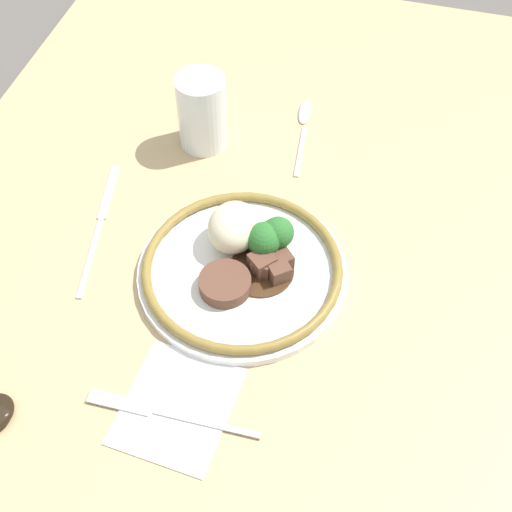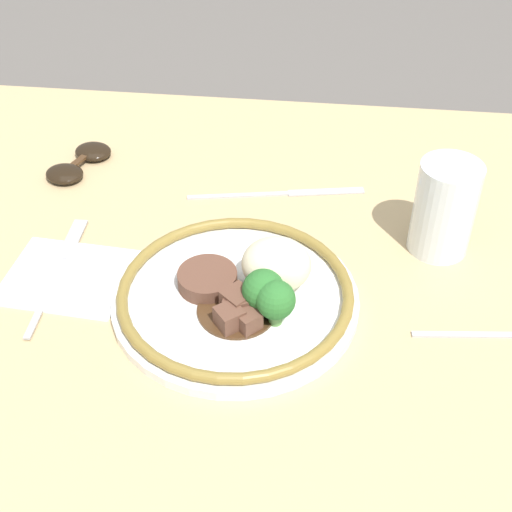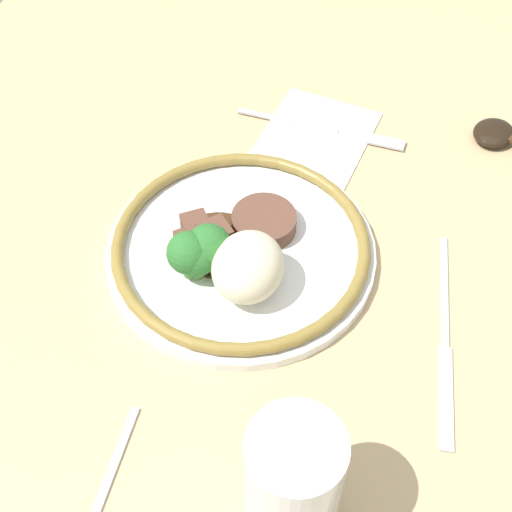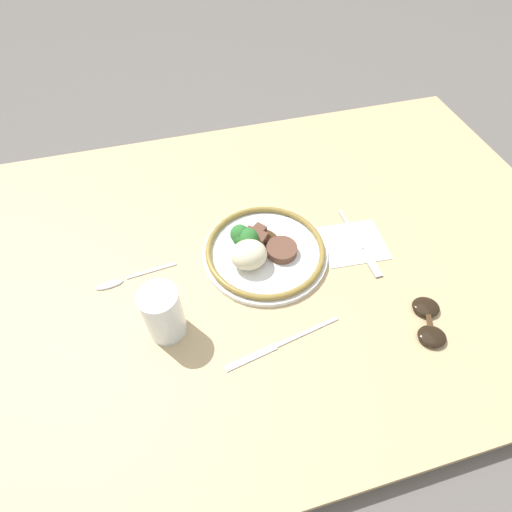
{
  "view_description": "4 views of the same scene",
  "coord_description": "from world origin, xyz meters",
  "px_view_note": "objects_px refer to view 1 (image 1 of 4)",
  "views": [
    {
      "loc": [
        -0.48,
        -0.15,
        0.74
      ],
      "look_at": [
        0.01,
        -0.01,
        0.08
      ],
      "focal_mm": 50.0,
      "sensor_mm": 36.0,
      "label": 1
    },
    {
      "loc": [
        0.1,
        -0.52,
        0.55
      ],
      "look_at": [
        0.03,
        0.04,
        0.08
      ],
      "focal_mm": 50.0,
      "sensor_mm": 36.0,
      "label": 2
    },
    {
      "loc": [
        0.42,
        0.16,
        0.56
      ],
      "look_at": [
        0.04,
        0.03,
        0.07
      ],
      "focal_mm": 50.0,
      "sensor_mm": 36.0,
      "label": 3
    },
    {
      "loc": [
        0.17,
        0.5,
        0.68
      ],
      "look_at": [
        0.04,
        0.03,
        0.07
      ],
      "focal_mm": 28.0,
      "sensor_mm": 36.0,
      "label": 4
    }
  ],
  "objects_px": {
    "knife": "(100,223)",
    "spoon": "(306,122)",
    "fork": "(156,411)",
    "juice_glass": "(202,115)",
    "plate": "(245,261)"
  },
  "relations": [
    {
      "from": "juice_glass",
      "to": "spoon",
      "type": "xyz_separation_m",
      "value": [
        0.08,
        -0.13,
        -0.05
      ]
    },
    {
      "from": "fork",
      "to": "plate",
      "type": "bearing_deg",
      "value": -101.96
    },
    {
      "from": "plate",
      "to": "fork",
      "type": "bearing_deg",
      "value": 169.25
    },
    {
      "from": "fork",
      "to": "knife",
      "type": "xyz_separation_m",
      "value": [
        0.23,
        0.16,
        -0.0
      ]
    },
    {
      "from": "spoon",
      "to": "knife",
      "type": "bearing_deg",
      "value": 134.63
    },
    {
      "from": "juice_glass",
      "to": "knife",
      "type": "bearing_deg",
      "value": 155.7
    },
    {
      "from": "plate",
      "to": "juice_glass",
      "type": "bearing_deg",
      "value": 30.01
    },
    {
      "from": "juice_glass",
      "to": "fork",
      "type": "xyz_separation_m",
      "value": [
        -0.42,
        -0.08,
        -0.05
      ]
    },
    {
      "from": "fork",
      "to": "spoon",
      "type": "xyz_separation_m",
      "value": [
        0.49,
        -0.05,
        -0.0
      ]
    },
    {
      "from": "juice_glass",
      "to": "fork",
      "type": "bearing_deg",
      "value": -169.09
    },
    {
      "from": "plate",
      "to": "spoon",
      "type": "relative_size",
      "value": 1.59
    },
    {
      "from": "juice_glass",
      "to": "spoon",
      "type": "height_order",
      "value": "juice_glass"
    },
    {
      "from": "knife",
      "to": "spoon",
      "type": "distance_m",
      "value": 0.34
    },
    {
      "from": "plate",
      "to": "fork",
      "type": "height_order",
      "value": "plate"
    },
    {
      "from": "fork",
      "to": "knife",
      "type": "relative_size",
      "value": 0.87
    }
  ]
}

